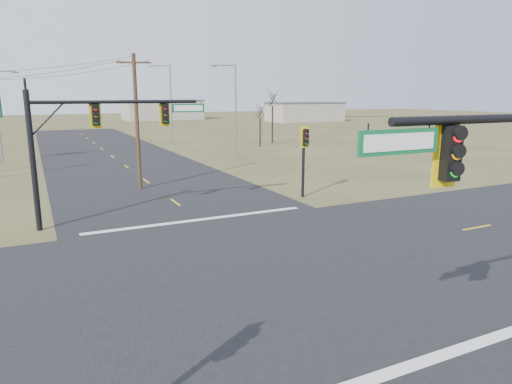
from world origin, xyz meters
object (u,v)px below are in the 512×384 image
streetlight_a (234,106)px  mast_arm_far (98,128)px  streetlight_b (169,99)px  utility_pole_near (137,120)px  pedestal_signal_ne (305,146)px  bare_tree_c (260,110)px  bare_tree_d (273,98)px

streetlight_a → mast_arm_far: bearing=-132.4°
streetlight_b → utility_pole_near: bearing=-93.8°
streetlight_b → streetlight_a: bearing=-70.1°
mast_arm_far → streetlight_b: streetlight_b is taller
pedestal_signal_ne → utility_pole_near: size_ratio=0.50×
pedestal_signal_ne → streetlight_b: size_ratio=0.44×
pedestal_signal_ne → streetlight_a: (3.23, 18.82, 2.07)m
mast_arm_far → pedestal_signal_ne: mast_arm_far is taller
pedestal_signal_ne → streetlight_b: 38.00m
streetlight_b → bare_tree_c: size_ratio=1.78×
pedestal_signal_ne → bare_tree_d: 35.05m
streetlight_a → streetlight_b: streetlight_b is taller
pedestal_signal_ne → bare_tree_c: size_ratio=0.78×
streetlight_a → bare_tree_d: size_ratio=1.25×
pedestal_signal_ne → bare_tree_d: bearing=72.4°
bare_tree_c → utility_pole_near: bearing=-133.9°
utility_pole_near → mast_arm_far: bearing=-114.2°
streetlight_a → bare_tree_d: 17.23m
streetlight_b → bare_tree_d: size_ratio=1.38×
streetlight_b → bare_tree_d: (12.78, -6.14, 0.24)m
mast_arm_far → streetlight_a: bearing=46.0°
pedestal_signal_ne → utility_pole_near: 11.72m
mast_arm_far → streetlight_a: (15.79, 19.41, 0.49)m
utility_pole_near → streetlight_b: (10.80, 30.46, 1.12)m
streetlight_a → bare_tree_c: size_ratio=1.62×
pedestal_signal_ne → streetlight_a: streetlight_a is taller
mast_arm_far → streetlight_a: 25.02m
mast_arm_far → streetlight_b: (14.40, 38.46, 1.03)m
bare_tree_c → streetlight_a: bearing=-129.8°
pedestal_signal_ne → utility_pole_near: (-8.96, 7.41, 1.48)m
streetlight_b → bare_tree_d: bearing=-9.9°
bare_tree_d → streetlight_a: bearing=-131.4°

